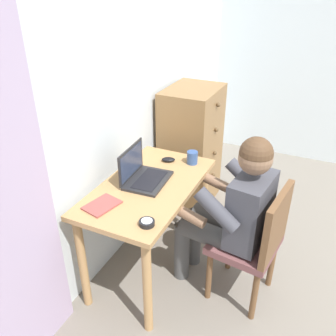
% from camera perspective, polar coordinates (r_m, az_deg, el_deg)
% --- Properties ---
extents(wall_back, '(4.80, 0.05, 2.50)m').
position_cam_1_polar(wall_back, '(2.60, -7.74, 11.67)').
color(wall_back, silver).
rests_on(wall_back, ground_plane).
extents(curtain_panel, '(0.58, 0.03, 2.17)m').
position_cam_1_polar(curtain_panel, '(1.83, -24.98, -4.30)').
color(curtain_panel, '#B29EBC').
rests_on(curtain_panel, ground_plane).
extents(desk, '(1.07, 0.59, 0.75)m').
position_cam_1_polar(desk, '(2.48, -3.09, -5.13)').
color(desk, tan).
rests_on(desk, ground_plane).
extents(dresser, '(0.58, 0.46, 1.13)m').
position_cam_1_polar(dresser, '(3.33, 3.69, 3.12)').
color(dresser, olive).
rests_on(dresser, ground_plane).
extents(chair, '(0.47, 0.45, 0.87)m').
position_cam_1_polar(chair, '(2.41, 13.75, -11.12)').
color(chair, brown).
rests_on(chair, ground_plane).
extents(person_seated, '(0.58, 0.62, 1.19)m').
position_cam_1_polar(person_seated, '(2.35, 10.07, -6.35)').
color(person_seated, '#4C4C4C').
rests_on(person_seated, ground_plane).
extents(laptop, '(0.36, 0.27, 0.24)m').
position_cam_1_polar(laptop, '(2.43, -4.09, -0.95)').
color(laptop, '#232326').
rests_on(laptop, desk).
extents(computer_mouse, '(0.10, 0.12, 0.03)m').
position_cam_1_polar(computer_mouse, '(2.69, 0.05, 1.35)').
color(computer_mouse, black).
rests_on(computer_mouse, desk).
extents(desk_clock, '(0.09, 0.09, 0.03)m').
position_cam_1_polar(desk_clock, '(2.04, -3.37, -8.67)').
color(desk_clock, black).
rests_on(desk_clock, desk).
extents(notebook_pad, '(0.24, 0.19, 0.01)m').
position_cam_1_polar(notebook_pad, '(2.23, -10.44, -5.82)').
color(notebook_pad, '#994742').
rests_on(notebook_pad, desk).
extents(coffee_mug, '(0.12, 0.08, 0.09)m').
position_cam_1_polar(coffee_mug, '(2.65, 3.90, 1.69)').
color(coffee_mug, '#33518C').
rests_on(coffee_mug, desk).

